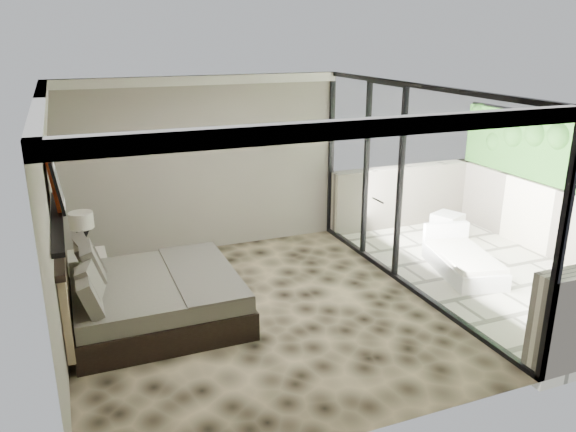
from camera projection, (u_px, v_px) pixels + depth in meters
name	position (u px, v px, depth m)	size (l,w,h in m)	color
floor	(255.00, 313.00, 7.16)	(5.00, 5.00, 0.00)	black
ceiling	(251.00, 91.00, 6.29)	(4.50, 5.00, 0.02)	silver
back_wall	(203.00, 166.00, 8.92)	(4.50, 0.02, 2.80)	gray
left_wall	(52.00, 232.00, 5.93)	(0.02, 5.00, 2.80)	gray
glass_wall	(412.00, 190.00, 7.52)	(0.08, 5.00, 2.80)	white
terrace_slab	(490.00, 273.00, 8.51)	(3.00, 5.00, 0.12)	beige
parapet_far	(563.00, 224.00, 8.80)	(0.30, 5.00, 1.10)	beige
foliage_hedge	(574.00, 156.00, 8.46)	(0.36, 4.60, 1.10)	#33661F
picture_ledge	(57.00, 220.00, 6.01)	(0.12, 2.20, 0.05)	black
bed	(148.00, 296.00, 6.87)	(2.08, 2.01, 1.15)	black
nightstand	(89.00, 272.00, 7.78)	(0.50, 0.50, 0.50)	black
table_lamp	(82.00, 227.00, 7.61)	(0.32, 0.32, 0.59)	black
abstract_canvas	(50.00, 165.00, 6.40)	(0.04, 0.90, 0.90)	#C75B11
framed_print	(57.00, 185.00, 6.15)	(0.03, 0.50, 0.60)	black
ottoman	(447.00, 226.00, 9.74)	(0.44, 0.44, 0.44)	silver
lounger	(462.00, 261.00, 8.35)	(1.02, 1.57, 0.57)	silver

